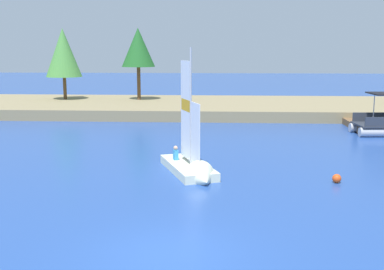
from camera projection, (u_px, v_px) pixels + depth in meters
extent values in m
plane|color=#234793|center=(168.00, 254.00, 13.09)|extent=(200.00, 200.00, 0.00)
cube|color=#897A56|center=(204.00, 107.00, 42.74)|extent=(80.00, 12.87, 0.86)
cylinder|color=brown|center=(65.00, 88.00, 45.06)|extent=(0.32, 0.32, 2.10)
cone|color=#47893D|center=(63.00, 53.00, 44.48)|extent=(3.31, 3.31, 4.46)
cylinder|color=brown|center=(139.00, 83.00, 44.57)|extent=(0.33, 0.33, 3.05)
cone|color=#1E5B23|center=(138.00, 47.00, 43.98)|extent=(3.06, 3.06, 3.54)
cube|color=brown|center=(361.00, 125.00, 33.70)|extent=(1.56, 5.31, 0.46)
cube|color=silver|center=(188.00, 167.00, 21.88)|extent=(2.95, 4.54, 0.38)
cone|color=silver|center=(203.00, 179.00, 19.87)|extent=(1.68, 1.49, 1.39)
cylinder|color=#B7B7BC|center=(191.00, 108.00, 20.98)|extent=(0.08, 0.08, 5.21)
cube|color=white|center=(186.00, 109.00, 21.72)|extent=(0.56, 1.42, 4.38)
cube|color=orange|center=(186.00, 105.00, 21.68)|extent=(0.51, 1.28, 0.53)
cube|color=white|center=(195.00, 134.00, 20.53)|extent=(0.44, 1.11, 2.69)
cylinder|color=#B7B7BC|center=(186.00, 157.00, 22.11)|extent=(0.58, 1.43, 0.06)
cube|color=#338CCC|center=(176.00, 155.00, 22.53)|extent=(0.29, 0.33, 0.46)
sphere|color=tan|center=(176.00, 148.00, 22.47)|extent=(0.20, 0.20, 0.20)
cube|color=orange|center=(188.00, 152.00, 22.96)|extent=(0.29, 0.33, 0.58)
sphere|color=tan|center=(188.00, 143.00, 22.89)|extent=(0.20, 0.20, 0.20)
cylinder|color=#B2B2B7|center=(374.00, 109.00, 31.17)|extent=(0.06, 0.06, 1.93)
sphere|color=#E54C19|center=(337.00, 178.00, 20.04)|extent=(0.38, 0.38, 0.38)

